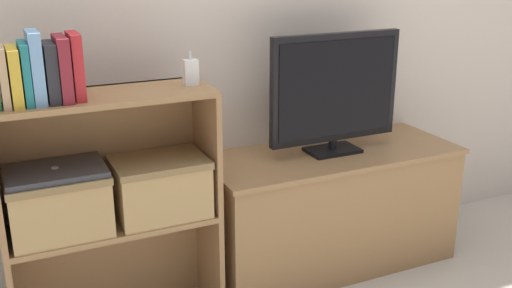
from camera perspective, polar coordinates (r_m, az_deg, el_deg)
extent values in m
cube|color=olive|center=(2.66, 7.05, -6.28)|extent=(1.08, 0.43, 0.50)
cube|color=olive|center=(2.56, 7.28, -0.95)|extent=(1.10, 0.45, 0.02)
cube|color=black|center=(2.55, 7.29, -0.58)|extent=(0.22, 0.14, 0.01)
cylinder|color=black|center=(2.55, 7.32, 0.00)|extent=(0.04, 0.04, 0.04)
cube|color=black|center=(2.48, 7.55, 5.34)|extent=(0.58, 0.03, 0.45)
cube|color=black|center=(2.46, 7.79, 5.25)|extent=(0.54, 0.00, 0.39)
cube|color=olive|center=(2.38, -4.48, -10.36)|extent=(0.02, 0.28, 0.43)
cube|color=olive|center=(2.41, -13.77, -10.50)|extent=(0.70, 0.02, 0.43)
cube|color=olive|center=(2.20, -13.48, -7.37)|extent=(0.70, 0.28, 0.02)
cube|color=olive|center=(2.20, -4.76, -0.15)|extent=(0.02, 0.28, 0.46)
cube|color=olive|center=(2.23, -14.63, -0.43)|extent=(0.70, 0.02, 0.46)
cube|color=olive|center=(2.05, -14.44, 4.37)|extent=(0.70, 0.28, 0.02)
cube|color=tan|center=(1.96, -22.97, 5.95)|extent=(0.02, 0.15, 0.18)
cube|color=gold|center=(1.97, -22.03, 5.98)|extent=(0.03, 0.15, 0.18)
cube|color=#1E7075|center=(1.97, -21.12, 6.29)|extent=(0.02, 0.14, 0.19)
cube|color=#709ECC|center=(1.97, -20.24, 6.86)|extent=(0.04, 0.14, 0.22)
cube|color=#232328|center=(1.97, -19.00, 6.47)|extent=(0.04, 0.14, 0.18)
cube|color=maroon|center=(1.98, -17.93, 6.85)|extent=(0.04, 0.16, 0.20)
cube|color=#B22328|center=(1.98, -16.79, 7.11)|extent=(0.03, 0.13, 0.21)
cube|color=white|center=(2.11, -6.24, 6.79)|extent=(0.05, 0.04, 0.09)
cylinder|color=silver|center=(2.10, -6.30, 8.39)|extent=(0.01, 0.01, 0.03)
cube|color=tan|center=(2.12, -18.27, -5.40)|extent=(0.32, 0.24, 0.21)
cube|color=olive|center=(2.09, -18.52, -3.02)|extent=(0.33, 0.25, 0.02)
cube|color=tan|center=(2.18, -9.12, -4.03)|extent=(0.32, 0.24, 0.21)
cube|color=olive|center=(2.14, -9.24, -1.69)|extent=(0.33, 0.25, 0.02)
cube|color=#2D2D33|center=(2.08, -18.59, -2.46)|extent=(0.32, 0.23, 0.02)
cylinder|color=#99999E|center=(2.08, -18.62, -2.16)|extent=(0.02, 0.02, 0.00)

